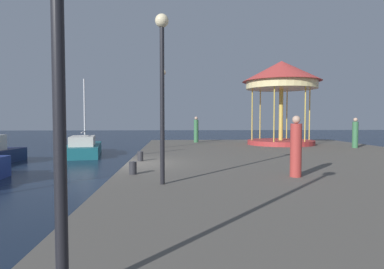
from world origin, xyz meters
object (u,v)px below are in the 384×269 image
(bollard_south, at_px, (133,168))
(bollard_center, at_px, (140,156))
(lamp_post_far_end, at_px, (163,95))
(person_far_corner, at_px, (196,130))
(person_near_carousel, at_px, (355,134))
(person_mid_promenade, at_px, (296,148))
(lamp_post_mid_promenade, at_px, (162,69))
(carousel, at_px, (281,82))
(sailboat_teal, at_px, (84,148))

(bollard_south, relative_size, bollard_center, 1.00)
(lamp_post_far_end, xyz_separation_m, person_far_corner, (2.29, 4.27, -2.29))
(person_near_carousel, bearing_deg, lamp_post_far_end, 176.07)
(person_near_carousel, bearing_deg, person_mid_promenade, -126.80)
(lamp_post_mid_promenade, distance_m, bollard_center, 5.82)
(carousel, xyz_separation_m, person_far_corner, (-5.64, 2.31, -3.34))
(carousel, bearing_deg, bollard_south, -126.09)
(bollard_center, relative_size, person_far_corner, 0.21)
(sailboat_teal, bearing_deg, bollard_center, -62.88)
(bollard_center, distance_m, person_mid_promenade, 6.52)
(person_near_carousel, relative_size, person_far_corner, 0.95)
(lamp_post_mid_promenade, bearing_deg, carousel, 60.56)
(lamp_post_mid_promenade, relative_size, bollard_center, 11.30)
(lamp_post_mid_promenade, xyz_separation_m, person_near_carousel, (11.21, 10.59, -2.22))
(lamp_post_far_end, xyz_separation_m, person_mid_promenade, (4.38, -10.45, -2.32))
(person_mid_promenade, bearing_deg, person_near_carousel, 53.20)
(carousel, height_order, person_mid_promenade, carousel)
(lamp_post_mid_promenade, distance_m, person_mid_promenade, 4.65)
(bollard_south, xyz_separation_m, person_mid_promenade, (4.99, -0.71, 0.67))
(person_mid_promenade, bearing_deg, person_far_corner, 98.08)
(carousel, bearing_deg, bollard_center, -135.77)
(bollard_south, xyz_separation_m, person_far_corner, (2.90, 14.02, 0.70))
(bollard_south, distance_m, person_near_carousel, 15.16)
(sailboat_teal, relative_size, person_far_corner, 3.52)
(lamp_post_far_end, bearing_deg, person_far_corner, 61.84)
(bollard_south, bearing_deg, person_near_carousel, 36.24)
(lamp_post_mid_promenade, xyz_separation_m, lamp_post_far_end, (-0.38, 11.39, 0.13))
(sailboat_teal, xyz_separation_m, bollard_south, (5.08, -13.01, 0.47))
(carousel, relative_size, lamp_post_far_end, 1.19)
(sailboat_teal, relative_size, lamp_post_mid_promenade, 1.49)
(sailboat_teal, xyz_separation_m, lamp_post_mid_promenade, (6.08, -14.65, 3.34))
(bollard_south, height_order, person_far_corner, person_far_corner)
(person_far_corner, bearing_deg, person_near_carousel, -28.55)
(bollard_south, xyz_separation_m, bollard_center, (-0.11, 3.30, 0.00))
(bollard_south, distance_m, bollard_center, 3.30)
(carousel, distance_m, person_near_carousel, 5.71)
(lamp_post_mid_promenade, height_order, bollard_center, lamp_post_mid_promenade)
(bollard_center, distance_m, person_far_corner, 11.16)
(person_far_corner, bearing_deg, lamp_post_mid_promenade, -96.92)
(sailboat_teal, bearing_deg, person_far_corner, 7.19)
(sailboat_teal, xyz_separation_m, bollard_center, (4.97, -9.71, 0.47))
(bollard_center, bearing_deg, person_mid_promenade, -38.14)
(person_far_corner, bearing_deg, lamp_post_far_end, -118.16)
(carousel, relative_size, bollard_center, 14.14)
(person_mid_promenade, bearing_deg, bollard_center, 141.86)
(carousel, xyz_separation_m, bollard_south, (-8.54, -11.71, -4.04))
(lamp_post_mid_promenade, distance_m, lamp_post_far_end, 11.40)
(sailboat_teal, height_order, lamp_post_far_end, lamp_post_far_end)
(carousel, bearing_deg, lamp_post_mid_promenade, -119.44)
(bollard_south, distance_m, person_far_corner, 14.33)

